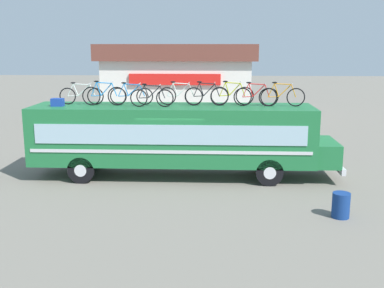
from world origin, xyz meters
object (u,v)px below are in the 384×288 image
(rooftop_bicycle_7, at_px, (232,95))
(trash_bin, at_px, (341,205))
(luggage_bag_1, at_px, (58,102))
(rooftop_bicycle_5, at_px, (180,95))
(rooftop_bicycle_4, at_px, (152,97))
(rooftop_bicycle_2, at_px, (104,95))
(rooftop_bicycle_1, at_px, (81,95))
(rooftop_bicycle_8, at_px, (256,96))
(bus, at_px, (177,135))
(rooftop_bicycle_3, at_px, (131,95))
(rooftop_bicycle_6, at_px, (206,96))
(rooftop_bicycle_9, at_px, (282,96))

(rooftop_bicycle_7, relative_size, trash_bin, 2.19)
(luggage_bag_1, relative_size, rooftop_bicycle_5, 0.26)
(rooftop_bicycle_4, bearing_deg, rooftop_bicycle_2, 169.60)
(luggage_bag_1, distance_m, trash_bin, 10.90)
(luggage_bag_1, height_order, rooftop_bicycle_7, rooftop_bicycle_7)
(rooftop_bicycle_1, relative_size, rooftop_bicycle_2, 1.02)
(rooftop_bicycle_1, bearing_deg, rooftop_bicycle_7, 1.34)
(rooftop_bicycle_4, distance_m, trash_bin, 7.85)
(rooftop_bicycle_7, height_order, rooftop_bicycle_8, rooftop_bicycle_7)
(bus, xyz_separation_m, rooftop_bicycle_3, (-1.80, 0.30, 1.51))
(bus, height_order, luggage_bag_1, luggage_bag_1)
(rooftop_bicycle_6, relative_size, trash_bin, 2.21)
(rooftop_bicycle_5, height_order, rooftop_bicycle_8, rooftop_bicycle_8)
(bus, relative_size, trash_bin, 15.42)
(bus, bearing_deg, rooftop_bicycle_8, 2.07)
(rooftop_bicycle_5, bearing_deg, rooftop_bicycle_9, -3.59)
(rooftop_bicycle_6, bearing_deg, rooftop_bicycle_7, 14.07)
(rooftop_bicycle_2, height_order, rooftop_bicycle_7, rooftop_bicycle_2)
(luggage_bag_1, relative_size, rooftop_bicycle_1, 0.26)
(rooftop_bicycle_3, distance_m, rooftop_bicycle_4, 1.07)
(rooftop_bicycle_5, height_order, rooftop_bicycle_6, rooftop_bicycle_6)
(rooftop_bicycle_7, bearing_deg, rooftop_bicycle_3, -178.38)
(rooftop_bicycle_4, bearing_deg, rooftop_bicycle_7, 13.36)
(rooftop_bicycle_2, xyz_separation_m, rooftop_bicycle_9, (6.81, 0.03, -0.01))
(luggage_bag_1, bearing_deg, rooftop_bicycle_6, 4.37)
(rooftop_bicycle_1, bearing_deg, rooftop_bicycle_4, -11.61)
(rooftop_bicycle_3, xyz_separation_m, rooftop_bicycle_8, (4.82, -0.19, 0.02))
(rooftop_bicycle_1, bearing_deg, rooftop_bicycle_2, -13.99)
(rooftop_bicycle_3, relative_size, rooftop_bicycle_5, 0.98)
(luggage_bag_1, height_order, rooftop_bicycle_4, rooftop_bicycle_4)
(rooftop_bicycle_6, distance_m, rooftop_bicycle_7, 1.02)
(rooftop_bicycle_7, relative_size, rooftop_bicycle_9, 0.96)
(rooftop_bicycle_4, relative_size, rooftop_bicycle_5, 0.95)
(bus, distance_m, rooftop_bicycle_1, 4.07)
(rooftop_bicycle_1, bearing_deg, rooftop_bicycle_6, -1.29)
(rooftop_bicycle_8, relative_size, trash_bin, 2.23)
(rooftop_bicycle_7, bearing_deg, trash_bin, -55.90)
(bus, xyz_separation_m, rooftop_bicycle_2, (-2.82, 0.03, 1.54))
(rooftop_bicycle_5, xyz_separation_m, rooftop_bicycle_6, (1.01, -0.15, 0.01))
(rooftop_bicycle_7, xyz_separation_m, trash_bin, (3.15, -4.65, -2.81))
(rooftop_bicycle_4, height_order, trash_bin, rooftop_bicycle_4)
(bus, relative_size, luggage_bag_1, 26.21)
(rooftop_bicycle_2, distance_m, rooftop_bicycle_6, 3.95)
(rooftop_bicycle_4, height_order, rooftop_bicycle_7, rooftop_bicycle_7)
(rooftop_bicycle_4, bearing_deg, rooftop_bicycle_9, 4.45)
(rooftop_bicycle_9, bearing_deg, rooftop_bicycle_5, 176.41)
(luggage_bag_1, relative_size, rooftop_bicycle_8, 0.26)
(rooftop_bicycle_8, bearing_deg, rooftop_bicycle_2, -179.27)
(rooftop_bicycle_3, relative_size, rooftop_bicycle_6, 1.00)
(rooftop_bicycle_6, bearing_deg, bus, -171.87)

